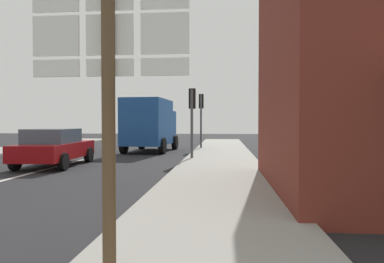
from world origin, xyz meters
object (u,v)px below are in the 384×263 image
at_px(route_sign_post, 109,94).
at_px(traffic_light_near_right, 192,107).
at_px(sedan_far, 55,147).
at_px(traffic_light_far_right, 201,109).
at_px(delivery_truck, 150,124).

xyz_separation_m(route_sign_post, traffic_light_near_right, (-0.23, 12.13, 0.40)).
bearing_deg(route_sign_post, sedan_far, 119.50).
relative_size(route_sign_post, traffic_light_far_right, 0.91).
bearing_deg(delivery_truck, traffic_light_far_right, 30.30).
bearing_deg(traffic_light_far_right, traffic_light_near_right, -90.00).
relative_size(route_sign_post, traffic_light_near_right, 0.99).
bearing_deg(traffic_light_far_right, delivery_truck, -149.70).
height_order(delivery_truck, traffic_light_far_right, traffic_light_far_right).
bearing_deg(sedan_far, traffic_light_far_right, 59.59).
height_order(sedan_far, route_sign_post, route_sign_post).
bearing_deg(traffic_light_near_right, delivery_truck, 122.15).
xyz_separation_m(sedan_far, route_sign_post, (5.43, -9.60, 1.24)).
distance_m(traffic_light_near_right, traffic_light_far_right, 6.33).
relative_size(sedan_far, traffic_light_near_right, 1.32).
bearing_deg(delivery_truck, route_sign_post, -79.37).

